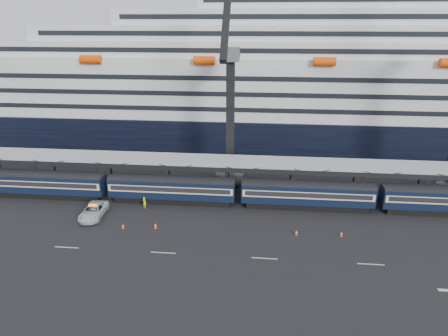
# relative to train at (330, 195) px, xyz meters

# --- Properties ---
(ground) EXTENTS (260.00, 260.00, 0.00)m
(ground) POSITION_rel_train_xyz_m (4.65, -10.00, -2.20)
(ground) COLOR black
(ground) RESTS_ON ground
(train) EXTENTS (133.05, 3.00, 4.05)m
(train) POSITION_rel_train_xyz_m (0.00, 0.00, 0.00)
(train) COLOR black
(train) RESTS_ON ground
(canopy) EXTENTS (130.00, 6.25, 5.53)m
(canopy) POSITION_rel_train_xyz_m (4.65, 4.00, 3.05)
(canopy) COLOR #A1A4A9
(canopy) RESTS_ON ground
(cruise_ship) EXTENTS (214.09, 28.84, 34.00)m
(cruise_ship) POSITION_rel_train_xyz_m (3.57, 35.99, 10.14)
(cruise_ship) COLOR black
(cruise_ship) RESTS_ON ground
(crane_dark_near) EXTENTS (4.50, 17.75, 35.08)m
(crane_dark_near) POSITION_rel_train_xyz_m (-15.35, 8.59, 9.73)
(crane_dark_near) COLOR #505258
(crane_dark_near) RESTS_ON ground
(pickup_truck) EXTENTS (3.13, 6.23, 1.69)m
(pickup_truck) POSITION_rel_train_xyz_m (-33.27, -5.86, -1.36)
(pickup_truck) COLOR silver
(pickup_truck) RESTS_ON ground
(worker) EXTENTS (0.76, 0.69, 1.73)m
(worker) POSITION_rel_train_xyz_m (-26.94, -2.50, -1.33)
(worker) COLOR #F5EF0C
(worker) RESTS_ON ground
(traffic_cone_a) EXTENTS (0.35, 0.35, 0.69)m
(traffic_cone_a) POSITION_rel_train_xyz_m (-28.08, -8.76, -1.86)
(traffic_cone_a) COLOR #F14407
(traffic_cone_a) RESTS_ON ground
(traffic_cone_b) EXTENTS (0.40, 0.40, 0.80)m
(traffic_cone_b) POSITION_rel_train_xyz_m (-23.81, -8.26, -1.81)
(traffic_cone_b) COLOR #F14407
(traffic_cone_b) RESTS_ON ground
(traffic_cone_c) EXTENTS (0.37, 0.37, 0.75)m
(traffic_cone_c) POSITION_rel_train_xyz_m (-5.31, -8.22, -1.83)
(traffic_cone_c) COLOR #F14407
(traffic_cone_c) RESTS_ON ground
(traffic_cone_d) EXTENTS (0.36, 0.36, 0.71)m
(traffic_cone_d) POSITION_rel_train_xyz_m (0.39, -7.98, -1.85)
(traffic_cone_d) COLOR #F14407
(traffic_cone_d) RESTS_ON ground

